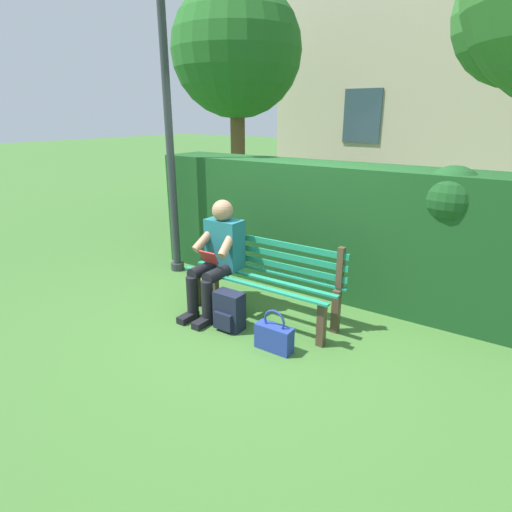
{
  "coord_description": "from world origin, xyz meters",
  "views": [
    {
      "loc": [
        -2.18,
        3.28,
        2.01
      ],
      "look_at": [
        0.0,
        0.1,
        0.7
      ],
      "focal_mm": 29.57,
      "sensor_mm": 36.0,
      "label": 1
    }
  ],
  "objects_px": {
    "handbag": "(274,337)",
    "person_seated": "(218,254)",
    "backpack": "(229,311)",
    "tree_far": "(234,55)",
    "lamp_post": "(165,68)",
    "park_bench": "(266,276)"
  },
  "relations": [
    {
      "from": "person_seated",
      "to": "handbag",
      "type": "height_order",
      "value": "person_seated"
    },
    {
      "from": "park_bench",
      "to": "tree_far",
      "type": "bearing_deg",
      "value": -49.49
    },
    {
      "from": "backpack",
      "to": "person_seated",
      "type": "bearing_deg",
      "value": -37.71
    },
    {
      "from": "person_seated",
      "to": "handbag",
      "type": "bearing_deg",
      "value": 158.82
    },
    {
      "from": "backpack",
      "to": "handbag",
      "type": "distance_m",
      "value": 0.58
    },
    {
      "from": "backpack",
      "to": "tree_far",
      "type": "height_order",
      "value": "tree_far"
    },
    {
      "from": "lamp_post",
      "to": "park_bench",
      "type": "bearing_deg",
      "value": 165.09
    },
    {
      "from": "person_seated",
      "to": "tree_far",
      "type": "distance_m",
      "value": 5.38
    },
    {
      "from": "handbag",
      "to": "lamp_post",
      "type": "bearing_deg",
      "value": -24.62
    },
    {
      "from": "handbag",
      "to": "tree_far",
      "type": "bearing_deg",
      "value": -49.6
    },
    {
      "from": "person_seated",
      "to": "lamp_post",
      "type": "distance_m",
      "value": 2.34
    },
    {
      "from": "tree_far",
      "to": "park_bench",
      "type": "bearing_deg",
      "value": 130.51
    },
    {
      "from": "person_seated",
      "to": "lamp_post",
      "type": "bearing_deg",
      "value": -27.05
    },
    {
      "from": "park_bench",
      "to": "handbag",
      "type": "relative_size",
      "value": 4.25
    },
    {
      "from": "handbag",
      "to": "person_seated",
      "type": "bearing_deg",
      "value": -21.18
    },
    {
      "from": "park_bench",
      "to": "tree_far",
      "type": "distance_m",
      "value": 5.61
    },
    {
      "from": "backpack",
      "to": "handbag",
      "type": "bearing_deg",
      "value": 171.38
    },
    {
      "from": "park_bench",
      "to": "backpack",
      "type": "xyz_separation_m",
      "value": [
        0.13,
        0.45,
        -0.25
      ]
    },
    {
      "from": "backpack",
      "to": "handbag",
      "type": "relative_size",
      "value": 0.98
    },
    {
      "from": "park_bench",
      "to": "person_seated",
      "type": "distance_m",
      "value": 0.55
    },
    {
      "from": "park_bench",
      "to": "lamp_post",
      "type": "distance_m",
      "value": 2.73
    },
    {
      "from": "park_bench",
      "to": "lamp_post",
      "type": "xyz_separation_m",
      "value": [
        1.72,
        -0.46,
        2.07
      ]
    }
  ]
}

